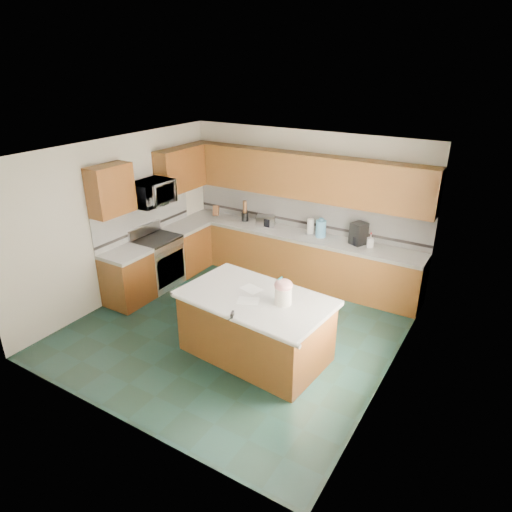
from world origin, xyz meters
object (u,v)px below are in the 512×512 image
Objects in this scene: treat_jar at (283,296)px; coffee_maker at (359,234)px; island_base at (256,328)px; toaster_oven at (265,221)px; soap_bottle_island at (281,289)px; island_top at (255,298)px; knife_block at (216,211)px.

treat_jar is 0.62× the size of coffee_maker.
island_base is 5.07× the size of coffee_maker.
soap_bottle_island is at bearing -79.64° from toaster_oven.
soap_bottle_island reaches higher than island_top.
knife_block is 2.94m from coffee_maker.
island_top is at bearing -86.24° from toaster_oven.
soap_bottle_island is at bearing 15.19° from island_base.
treat_jar is at bearing 8.47° from island_base.
treat_jar is 2.96m from toaster_oven.
island_top is 6.08× the size of toaster_oven.
toaster_oven is (-1.68, 2.44, -0.02)m from treat_jar.
toaster_oven is at bearing 131.85° from treat_jar.
island_top is at bearing -169.60° from treat_jar.
knife_block is at bearing 139.91° from island_top.
treat_jar reaches higher than toaster_oven.
knife_block is 1.14m from toaster_oven.
island_top is (0.00, -0.00, 0.46)m from island_base.
island_base is at bearing -169.60° from treat_jar.
treat_jar is at bearing -27.96° from soap_bottle_island.
toaster_oven is at bearing -156.02° from coffee_maker.
treat_jar is at bearing -79.13° from toaster_oven.
knife_block is 0.54× the size of coffee_maker.
island_top is 2.77m from toaster_oven.
soap_bottle_island is 2.44m from coffee_maker.
knife_block is (-2.42, 2.46, 0.59)m from island_base.
toaster_oven reaches higher than island_top.
knife_block is at bearing 146.47° from treat_jar.
toaster_oven is 1.80m from coffee_maker.
island_top is at bearing -84.64° from island_base.
island_base is at bearing -164.71° from soap_bottle_island.
island_base is 5.77× the size of toaster_oven.
toaster_oven is at bearing 129.52° from soap_bottle_island.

